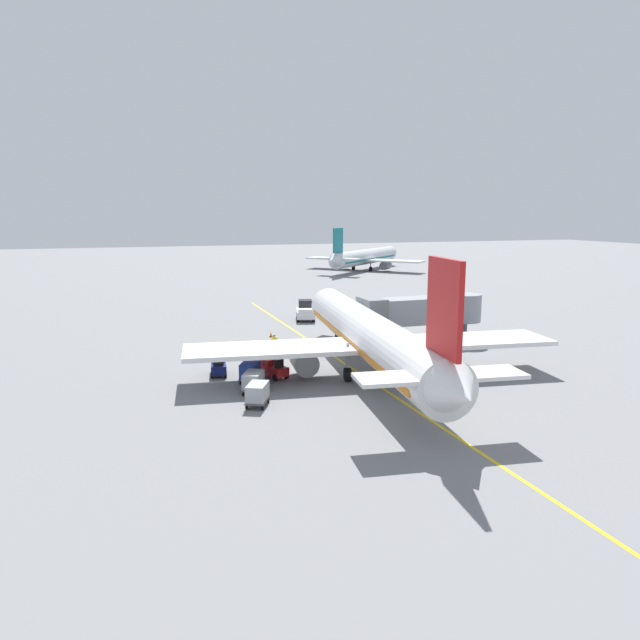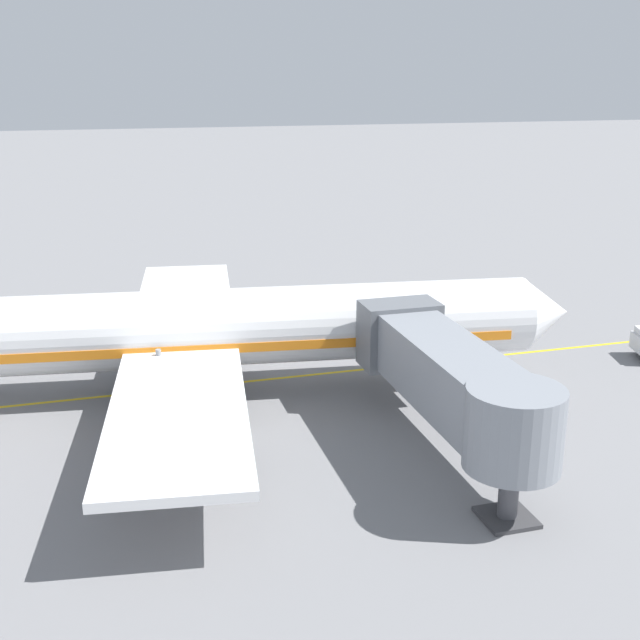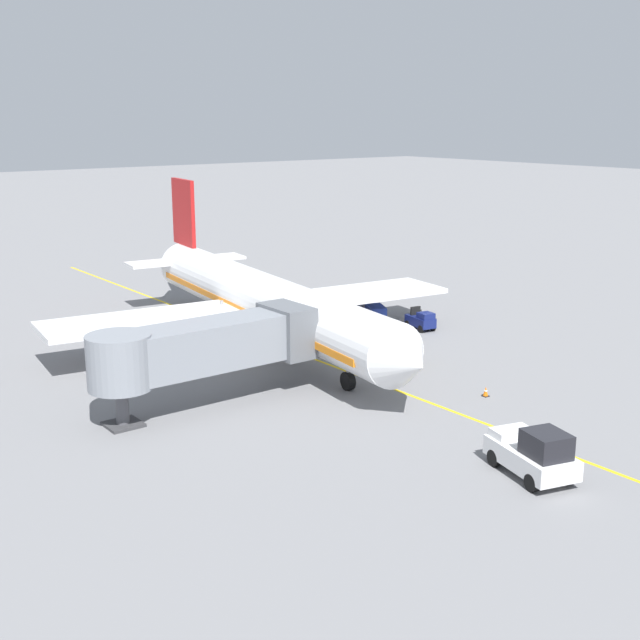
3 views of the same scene
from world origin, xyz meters
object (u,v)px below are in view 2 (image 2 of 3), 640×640
object	(u,v)px
baggage_tug_lead	(234,306)
baggage_cart_front	(192,315)
baggage_tug_trailing	(208,328)
safety_cone_nose_left	(480,332)
baggage_cart_second_in_train	(142,318)
ground_crew_wing_walker	(361,324)
parked_airliner	(197,330)
baggage_cart_third_in_train	(90,320)
jet_bridge	(450,377)

from	to	relation	value
baggage_tug_lead	baggage_cart_front	size ratio (longest dim) A/B	0.92
baggage_tug_lead	baggage_tug_trailing	xyz separation A→B (m)	(4.04, -2.27, 0.00)
safety_cone_nose_left	baggage_cart_second_in_train	bearing A→B (deg)	-107.89
baggage_tug_trailing	baggage_cart_second_in_train	world-z (taller)	baggage_tug_trailing
baggage_tug_lead	ground_crew_wing_walker	world-z (taller)	ground_crew_wing_walker
baggage_tug_trailing	baggage_cart_front	distance (m)	2.15
parked_airliner	baggage_cart_third_in_train	world-z (taller)	parked_airliner
safety_cone_nose_left	jet_bridge	bearing A→B (deg)	-31.68
baggage_tug_trailing	baggage_cart_front	xyz separation A→B (m)	(-2.04, -0.65, 0.24)
baggage_cart_second_in_train	baggage_cart_third_in_train	size ratio (longest dim) A/B	1.00
baggage_tug_trailing	baggage_cart_second_in_train	size ratio (longest dim) A/B	0.96
jet_bridge	parked_airliner	bearing A→B (deg)	-137.53
baggage_cart_front	ground_crew_wing_walker	world-z (taller)	ground_crew_wing_walker
ground_crew_wing_walker	safety_cone_nose_left	world-z (taller)	ground_crew_wing_walker
parked_airliner	baggage_tug_lead	size ratio (longest dim) A/B	14.03
jet_bridge	baggage_tug_lead	world-z (taller)	jet_bridge
baggage_cart_second_in_train	safety_cone_nose_left	bearing A→B (deg)	72.11
parked_airliner	ground_crew_wing_walker	bearing A→B (deg)	118.35
baggage_tug_lead	safety_cone_nose_left	world-z (taller)	baggage_tug_lead
baggage_cart_second_in_train	safety_cone_nose_left	xyz separation A→B (m)	(6.18, 19.15, -0.66)
baggage_cart_front	baggage_tug_trailing	bearing A→B (deg)	17.63
parked_airliner	baggage_cart_second_in_train	world-z (taller)	parked_airliner
baggage_tug_lead	baggage_cart_third_in_train	xyz separation A→B (m)	(1.23, -8.87, 0.24)
baggage_cart_second_in_train	baggage_cart_third_in_train	world-z (taller)	same
parked_airliner	safety_cone_nose_left	world-z (taller)	parked_airliner
parked_airliner	baggage_cart_front	xyz separation A→B (m)	(-9.85, 0.89, -2.24)
safety_cone_nose_left	baggage_cart_front	bearing A→B (deg)	-109.66
jet_bridge	ground_crew_wing_walker	distance (m)	15.28
parked_airliner	ground_crew_wing_walker	xyz separation A→B (m)	(-5.47, 10.15, -2.23)
baggage_cart_front	baggage_cart_third_in_train	distance (m)	6.00
baggage_tug_lead	baggage_cart_second_in_train	bearing A→B (deg)	-74.59
parked_airliner	baggage_tug_trailing	size ratio (longest dim) A/B	13.47
jet_bridge	baggage_tug_trailing	world-z (taller)	jet_bridge
ground_crew_wing_walker	baggage_cart_front	bearing A→B (deg)	-115.31
parked_airliner	safety_cone_nose_left	size ratio (longest dim) A/B	63.26
baggage_tug_trailing	jet_bridge	bearing A→B (deg)	22.51
baggage_tug_trailing	baggage_tug_lead	bearing A→B (deg)	150.69
baggage_cart_front	baggage_cart_second_in_train	distance (m)	2.96
jet_bridge	baggage_cart_second_in_train	xyz separation A→B (m)	(-19.77, -10.77, -2.50)
jet_bridge	baggage_tug_lead	distance (m)	22.11
baggage_cart_front	baggage_cart_third_in_train	bearing A→B (deg)	-97.36
baggage_tug_lead	safety_cone_nose_left	xyz separation A→B (m)	(7.80, 13.30, -0.42)
baggage_cart_front	safety_cone_nose_left	world-z (taller)	baggage_cart_front
jet_bridge	safety_cone_nose_left	xyz separation A→B (m)	(-13.59, 8.39, -3.16)
parked_airliner	jet_bridge	xyz separation A→B (m)	(9.53, 8.72, 0.27)
parked_airliner	baggage_cart_second_in_train	xyz separation A→B (m)	(-10.24, -2.05, -2.24)
baggage_cart_second_in_train	safety_cone_nose_left	distance (m)	20.14
baggage_tug_lead	baggage_cart_second_in_train	size ratio (longest dim) A/B	0.92
baggage_tug_trailing	baggage_cart_third_in_train	world-z (taller)	baggage_tug_trailing
baggage_cart_third_in_train	safety_cone_nose_left	xyz separation A→B (m)	(6.56, 22.17, -0.66)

